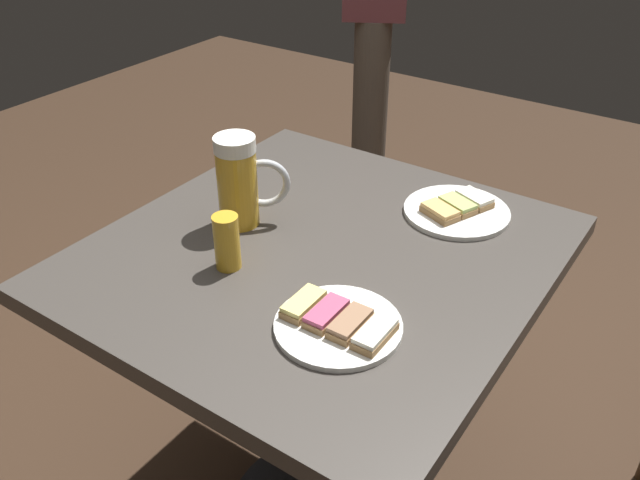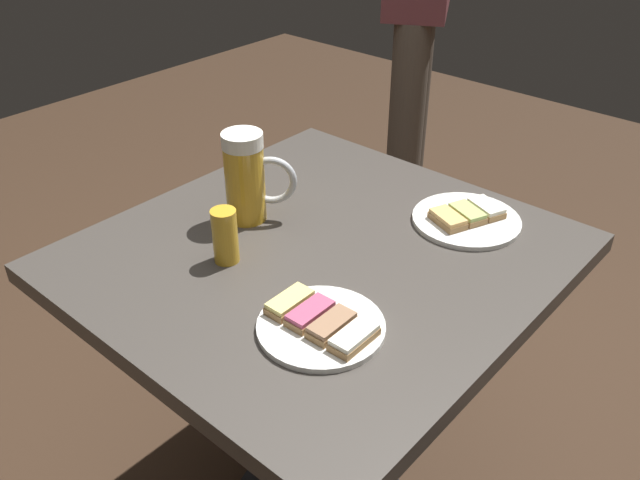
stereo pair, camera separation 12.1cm
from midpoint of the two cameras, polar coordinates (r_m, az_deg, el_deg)
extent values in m
cylinder|color=black|center=(1.47, 2.42, -13.60)|extent=(0.09, 0.09, 0.74)
cube|color=#423D38|center=(1.23, 2.81, -1.58)|extent=(0.81, 0.77, 0.04)
cylinder|color=white|center=(1.34, 14.89, 1.57)|extent=(0.21, 0.21, 0.01)
cube|color=#9E7547|center=(1.37, 16.43, 2.40)|extent=(0.07, 0.08, 0.01)
cube|color=white|center=(1.36, 16.50, 2.76)|extent=(0.06, 0.08, 0.01)
cube|color=#9E7547|center=(1.34, 14.96, 1.97)|extent=(0.07, 0.08, 0.01)
cube|color=#ADC66B|center=(1.33, 15.02, 2.34)|extent=(0.06, 0.08, 0.01)
cube|color=#9E7547|center=(1.31, 13.42, 1.53)|extent=(0.07, 0.08, 0.01)
cube|color=#E5B266|center=(1.31, 13.48, 1.91)|extent=(0.06, 0.08, 0.01)
cylinder|color=white|center=(1.04, 3.45, -7.50)|extent=(0.20, 0.20, 0.01)
cube|color=#9E7547|center=(1.06, 0.70, -5.60)|extent=(0.08, 0.04, 0.01)
cube|color=#EFE07A|center=(1.06, 0.70, -5.18)|extent=(0.08, 0.04, 0.01)
cube|color=#9E7547|center=(1.04, 2.52, -6.55)|extent=(0.08, 0.04, 0.01)
cube|color=#BC4C70|center=(1.03, 2.54, -6.12)|extent=(0.08, 0.04, 0.01)
cube|color=#9E7547|center=(1.02, 4.43, -7.53)|extent=(0.08, 0.04, 0.01)
cube|color=#997051|center=(1.01, 4.45, -7.10)|extent=(0.08, 0.04, 0.01)
cube|color=#9E7547|center=(1.00, 6.42, -8.53)|extent=(0.08, 0.04, 0.01)
cube|color=white|center=(1.00, 6.45, -8.10)|extent=(0.08, 0.04, 0.01)
cylinder|color=gold|center=(1.28, -3.71, 4.74)|extent=(0.08, 0.08, 0.15)
cylinder|color=white|center=(1.24, -3.86, 8.41)|extent=(0.08, 0.08, 0.03)
torus|color=silver|center=(1.27, -1.47, 5.01)|extent=(0.07, 0.09, 0.10)
cylinder|color=gold|center=(1.17, -5.17, 0.25)|extent=(0.05, 0.05, 0.10)
cylinder|color=#51473D|center=(2.21, 8.63, 5.98)|extent=(0.11, 0.11, 0.94)
cylinder|color=#51473D|center=(2.40, 9.06, 8.26)|extent=(0.11, 0.11, 0.94)
camera|label=1|loc=(0.06, -87.14, 1.83)|focal=37.59mm
camera|label=2|loc=(0.06, 92.86, -1.83)|focal=37.59mm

